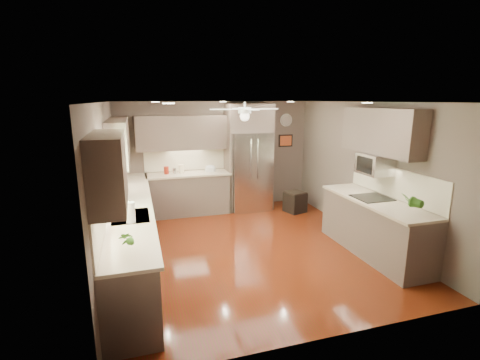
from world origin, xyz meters
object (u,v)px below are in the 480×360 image
canister_b (175,171)px  stool (295,202)px  canister_a (166,170)px  paper_towel (130,212)px  potted_plant_left (126,239)px  refrigerator (249,159)px  canister_c (181,169)px  bowl (211,171)px  potted_plant_right (411,201)px  microwave (375,164)px  soap_bottle (121,200)px

canister_b → stool: 2.83m
canister_a → paper_towel: size_ratio=0.56×
canister_a → potted_plant_left: bearing=-101.1°
refrigerator → canister_c: bearing=176.6°
bowl → potted_plant_right: bearing=-60.1°
potted_plant_right → stool: 3.27m
paper_towel → microwave: bearing=3.3°
potted_plant_right → bowl: bearing=119.9°
canister_a → canister_c: size_ratio=0.89×
potted_plant_right → paper_towel: size_ratio=1.20×
canister_b → canister_c: (0.15, 0.05, 0.02)m
stool → canister_a: bearing=167.5°
bowl → stool: 2.07m
canister_a → potted_plant_right: 4.88m
stool → paper_towel: bearing=-146.2°
stool → bowl: bearing=162.7°
canister_a → canister_c: 0.33m
potted_plant_left → potted_plant_right: 3.88m
microwave → canister_c: bearing=135.9°
potted_plant_left → potted_plant_right: potted_plant_right is taller
bowl → soap_bottle: bearing=-130.6°
microwave → stool: microwave is taller
potted_plant_left → refrigerator: size_ratio=0.11×
canister_c → soap_bottle: soap_bottle is taller
canister_a → microwave: bearing=-40.8°
canister_b → potted_plant_left: size_ratio=0.45×
stool → paper_towel: 4.37m
potted_plant_left → microwave: (3.99, 1.15, 0.40)m
soap_bottle → bowl: (1.86, 2.16, -0.06)m
soap_bottle → refrigerator: 3.50m
potted_plant_right → stool: bearing=95.1°
refrigerator → paper_towel: 3.94m
stool → canister_b: bearing=167.4°
canister_c → soap_bottle: size_ratio=1.03×
canister_c → potted_plant_right: 4.69m
canister_a → paper_towel: paper_towel is taller
canister_c → soap_bottle: (-1.21, -2.23, 0.00)m
soap_bottle → refrigerator: bearing=37.7°
canister_c → microwave: 4.05m
bowl → paper_towel: bearing=-120.0°
potted_plant_left → potted_plant_right: bearing=2.4°
soap_bottle → microwave: size_ratio=0.34×
potted_plant_right → bowl: potted_plant_right is taller
soap_bottle → paper_towel: size_ratio=0.61×
canister_b → soap_bottle: (-1.05, -2.18, 0.02)m
stool → paper_towel: (-3.56, -2.38, 0.84)m
potted_plant_left → paper_towel: 0.92m
soap_bottle → potted_plant_right: bearing=-21.2°
canister_b → canister_c: size_ratio=0.64×
canister_b → paper_towel: bearing=-106.9°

